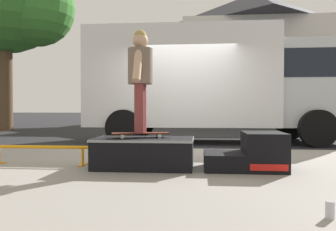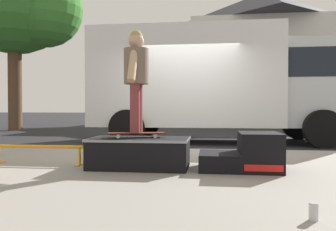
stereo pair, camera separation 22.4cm
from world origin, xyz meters
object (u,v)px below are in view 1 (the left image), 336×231
at_px(grind_rail, 40,150).
at_px(skater_kid, 140,72).
at_px(skate_box, 144,152).
at_px(kicker_ramp, 251,154).
at_px(soda_can, 330,210).
at_px(box_truck, 217,81).
at_px(skateboard, 140,134).

distance_m(grind_rail, skater_kid, 1.82).
relative_size(skate_box, kicker_ramp, 1.29).
height_order(soda_can, box_truck, box_truck).
height_order(skater_kid, soda_can, skater_kid).
relative_size(skate_box, box_truck, 0.19).
xyz_separation_m(kicker_ramp, soda_can, (0.27, -1.98, -0.14)).
bearing_deg(soda_can, kicker_ramp, 97.65).
relative_size(grind_rail, skateboard, 1.74).
distance_m(kicker_ramp, skateboard, 1.51).
height_order(skateboard, soda_can, skateboard).
height_order(skate_box, soda_can, skate_box).
bearing_deg(grind_rail, skate_box, -4.19).
bearing_deg(skateboard, skate_box, -44.38).
bearing_deg(kicker_ramp, skater_kid, 177.72).
relative_size(kicker_ramp, skater_kid, 0.74).
bearing_deg(kicker_ramp, grind_rail, 177.83).
bearing_deg(skater_kid, skate_box, -44.38).
bearing_deg(skateboard, soda_can, -49.33).
distance_m(skate_box, kicker_ramp, 1.43).
height_order(skate_box, grind_rail, skate_box).
distance_m(skateboard, box_truck, 5.21).
height_order(kicker_ramp, skater_kid, skater_kid).
bearing_deg(grind_rail, skater_kid, -2.07).
xyz_separation_m(skate_box, skater_kid, (-0.06, 0.06, 1.08)).
bearing_deg(skater_kid, grind_rail, 177.93).
xyz_separation_m(grind_rail, skater_kid, (1.46, -0.05, 1.09)).
xyz_separation_m(skate_box, grind_rail, (-1.52, 0.11, -0.01)).
distance_m(skate_box, skater_kid, 1.09).
bearing_deg(box_truck, skate_box, -103.93).
height_order(grind_rail, skateboard, skateboard).
relative_size(skateboard, soda_can, 6.39).
distance_m(kicker_ramp, grind_rail, 2.95).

